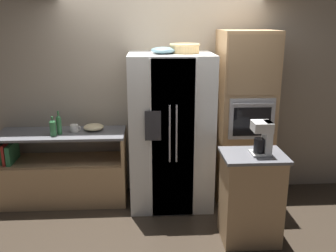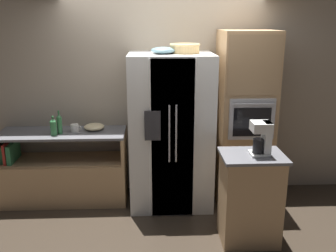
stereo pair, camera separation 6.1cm
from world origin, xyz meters
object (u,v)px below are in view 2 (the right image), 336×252
(mug, at_px, (75,128))
(coffee_maker, at_px, (262,137))
(wicker_basket, at_px, (185,48))
(fruit_bowl, at_px, (163,50))
(wall_oven, at_px, (244,119))
(bottle_tall, at_px, (53,127))
(bottle_short, at_px, (59,124))
(mixing_bowl, at_px, (94,127))
(refrigerator, at_px, (171,131))

(mug, height_order, coffee_maker, coffee_maker)
(wicker_basket, xyz_separation_m, fruit_bowl, (-0.26, -0.06, -0.02))
(wall_oven, height_order, fruit_bowl, wall_oven)
(wicker_basket, bearing_deg, bottle_tall, -178.63)
(wall_oven, distance_m, fruit_bowl, 1.32)
(bottle_tall, xyz_separation_m, mug, (0.22, 0.15, -0.06))
(fruit_bowl, bearing_deg, bottle_tall, 178.83)
(fruit_bowl, xyz_separation_m, bottle_tall, (-1.32, 0.03, -0.90))
(mug, bearing_deg, wicker_basket, -4.85)
(coffee_maker, bearing_deg, bottle_short, 156.22)
(bottle_tall, bearing_deg, coffee_maker, -21.74)
(wall_oven, distance_m, bottle_short, 2.27)
(mixing_bowl, distance_m, coffee_maker, 2.15)
(wall_oven, xyz_separation_m, coffee_maker, (-0.06, -0.98, 0.07))
(wicker_basket, distance_m, fruit_bowl, 0.27)
(wicker_basket, bearing_deg, bottle_short, 178.81)
(bottle_tall, bearing_deg, wicker_basket, 1.37)
(refrigerator, height_order, bottle_short, refrigerator)
(fruit_bowl, height_order, mixing_bowl, fruit_bowl)
(fruit_bowl, bearing_deg, refrigerator, 24.69)
(wicker_basket, relative_size, bottle_tall, 1.48)
(coffee_maker, bearing_deg, wall_oven, 86.66)
(fruit_bowl, bearing_deg, mug, 170.69)
(wicker_basket, relative_size, mug, 2.64)
(fruit_bowl, height_order, bottle_tall, fruit_bowl)
(refrigerator, xyz_separation_m, coffee_maker, (0.86, -0.92, 0.21))
(mixing_bowl, bearing_deg, wall_oven, -4.46)
(bottle_tall, bearing_deg, refrigerator, 0.67)
(wall_oven, height_order, mixing_bowl, wall_oven)
(fruit_bowl, xyz_separation_m, coffee_maker, (0.95, -0.88, -0.77))
(coffee_maker, bearing_deg, mug, 152.66)
(bottle_short, bearing_deg, wall_oven, 0.07)
(mug, xyz_separation_m, mixing_bowl, (0.23, 0.07, -0.01))
(wall_oven, xyz_separation_m, fruit_bowl, (-1.01, -0.10, 0.85))
(wicker_basket, xyz_separation_m, mug, (-1.35, 0.11, -0.98))
(wall_oven, xyz_separation_m, mixing_bowl, (-1.88, 0.15, -0.12))
(fruit_bowl, distance_m, mug, 1.47)
(bottle_tall, bearing_deg, mixing_bowl, 25.70)
(bottle_short, bearing_deg, bottle_tall, -130.52)
(wicker_basket, distance_m, bottle_short, 1.77)
(coffee_maker, bearing_deg, fruit_bowl, 137.26)
(wall_oven, distance_m, wicker_basket, 1.15)
(bottle_short, xyz_separation_m, mixing_bowl, (0.39, 0.15, -0.08))
(mug, bearing_deg, mixing_bowl, 15.96)
(bottle_tall, height_order, mug, bottle_tall)
(mixing_bowl, xyz_separation_m, coffee_maker, (1.82, -1.12, 0.19))
(refrigerator, height_order, wicker_basket, wicker_basket)
(refrigerator, bearing_deg, wicker_basket, 7.47)
(wall_oven, relative_size, mug, 15.97)
(refrigerator, relative_size, wicker_basket, 5.32)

